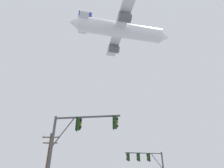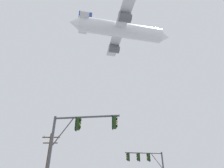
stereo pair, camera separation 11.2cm
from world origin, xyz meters
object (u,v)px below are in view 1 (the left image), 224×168
(signal_pole_near, at_px, (75,138))
(utility_pole, at_px, (47,165))
(airplane, at_px, (121,30))
(signal_pole_far, at_px, (148,163))

(signal_pole_near, xyz_separation_m, utility_pole, (-5.00, 10.23, -0.64))
(utility_pole, bearing_deg, signal_pole_near, -63.95)
(airplane, bearing_deg, signal_pole_far, -83.18)
(utility_pole, distance_m, airplane, 45.19)
(signal_pole_far, distance_m, airplane, 42.94)
(utility_pole, height_order, airplane, airplane)
(signal_pole_near, bearing_deg, utility_pole, 116.05)
(signal_pole_far, xyz_separation_m, airplane, (-2.03, 17.01, 39.38))
(airplane, bearing_deg, utility_pole, -118.25)
(signal_pole_far, bearing_deg, airplane, 96.82)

